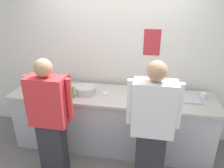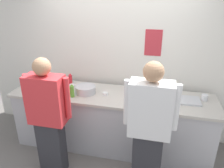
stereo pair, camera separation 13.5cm
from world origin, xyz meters
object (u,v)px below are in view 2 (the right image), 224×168
Objects in this scene: plate_stack_rear at (61,89)px; deli_cup at (205,97)px; squeeze_bottle_secondary at (70,79)px; sheet_tray at (184,100)px; ramekin_green_sauce at (72,86)px; squeeze_bottle_primary at (72,91)px; chef_near_left at (48,117)px; ramekin_red_sauce at (158,104)px; plate_stack_front at (137,99)px; squeeze_bottle_spare at (41,88)px; ramekin_yellow_sauce at (105,93)px; mixing_bowl_steel at (86,89)px; chef_center at (149,128)px.

plate_stack_rear reaches higher than deli_cup.
sheet_tray is at bearing -5.63° from squeeze_bottle_secondary.
ramekin_green_sauce is (0.11, 0.20, -0.02)m from plate_stack_rear.
chef_near_left is at bearing -102.69° from squeeze_bottle_primary.
squeeze_bottle_secondary is 2.00× the size of ramekin_red_sauce.
sheet_tray is 2.23× the size of squeeze_bottle_secondary.
plate_stack_front is 1.10m from ramekin_green_sauce.
squeeze_bottle_spare is 0.49m from ramekin_green_sauce.
ramekin_green_sauce is at bearing 177.34° from sheet_tray.
squeeze_bottle_spare is at bearing -172.10° from deli_cup.
squeeze_bottle_secondary is at bearing 174.37° from sheet_tray.
ramekin_red_sauce reaches higher than ramekin_yellow_sauce.
mixing_bowl_steel is at bearing -179.18° from ramekin_yellow_sauce.
squeeze_bottle_primary is 2.13× the size of ramekin_green_sauce.
plate_stack_rear is at bearing 100.95° from chef_near_left.
deli_cup reaches higher than ramekin_red_sauce.
sheet_tray is at bearing 8.54° from squeeze_bottle_primary.
ramekin_yellow_sauce reaches higher than sheet_tray.
plate_stack_rear is 1.47m from ramekin_red_sauce.
plate_stack_rear is at bearing -118.89° from ramekin_green_sauce.
squeeze_bottle_spare is at bearing -138.80° from ramekin_green_sauce.
chef_near_left is at bearing -156.06° from sheet_tray.
squeeze_bottle_spare reaches higher than mixing_bowl_steel.
mixing_bowl_steel is (-1.01, 0.69, 0.08)m from chef_center.
ramekin_green_sauce is 1.06× the size of deli_cup.
squeeze_bottle_secondary is at bearing 125.56° from ramekin_green_sauce.
chef_center is 1.27m from squeeze_bottle_primary.
chef_near_left is 3.67× the size of sheet_tray.
sheet_tray is 1.79m from squeeze_bottle_secondary.
squeeze_bottle_spare is at bearing -169.44° from ramekin_yellow_sauce.
squeeze_bottle_secondary reaches higher than deli_cup.
plate_stack_rear is at bearing 153.15° from squeeze_bottle_primary.
squeeze_bottle_spare reaches higher than ramekin_green_sauce.
mixing_bowl_steel reaches higher than sheet_tray.
plate_stack_front is at bearing -12.03° from ramekin_green_sauce.
mixing_bowl_steel is at bearing 49.44° from squeeze_bottle_primary.
chef_center is at bearing -34.20° from mixing_bowl_steel.
plate_stack_rear is at bearing -97.69° from squeeze_bottle_secondary.
chef_center is 1.74m from squeeze_bottle_spare.
chef_center is at bearing -24.57° from plate_stack_rear.
mixing_bowl_steel is 1.52× the size of squeeze_bottle_secondary.
deli_cup is at bearing 5.52° from plate_stack_rear.
plate_stack_front is 2.77× the size of deli_cup.
chef_near_left is 1.22m from plate_stack_front.
chef_center is 16.86× the size of ramekin_red_sauce.
ramekin_yellow_sauce is (0.66, -0.24, -0.08)m from squeeze_bottle_secondary.
chef_near_left is 1.44m from ramekin_red_sauce.
ramekin_green_sauce is (-1.29, 0.83, 0.05)m from chef_center.
deli_cup is at bearing 6.09° from ramekin_yellow_sauce.
sheet_tray is at bearing 23.94° from chef_near_left.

